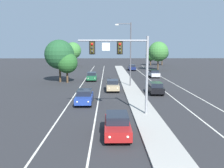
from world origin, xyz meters
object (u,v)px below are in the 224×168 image
object	(u,v)px
car_receding_silver	(154,73)
car_oncoming_green	(92,76)
car_oncoming_tan	(113,85)
tree_far_left_b	(59,55)
tree_far_left_a	(73,51)
tree_far_left_c	(67,63)
tree_far_right_a	(162,53)
overhead_signal_mast	(125,59)
tree_far_right_c	(158,52)
street_lamp_median	(129,51)
tree_far_right_b	(151,56)
car_receding_black	(155,88)
car_oncoming_blue	(84,97)
car_receding_navy	(132,67)
car_oncoming_red	(117,125)

from	to	relation	value
car_receding_silver	car_oncoming_green	bearing A→B (deg)	-159.56
car_oncoming_tan	tree_far_left_b	distance (m)	13.67
tree_far_left_a	tree_far_left_c	world-z (taller)	tree_far_left_a
car_oncoming_green	tree_far_right_a	distance (m)	44.95
car_oncoming_green	overhead_signal_mast	bearing A→B (deg)	-79.21
tree_far_right_c	street_lamp_median	bearing A→B (deg)	-110.44
tree_far_right_b	car_receding_black	bearing A→B (deg)	-99.13
car_oncoming_green	tree_far_left_b	size ratio (longest dim) A/B	0.59
car_oncoming_green	tree_far_right_a	xyz separation A→B (m)	(22.04, 39.03, 3.34)
car_receding_silver	tree_far_right_b	size ratio (longest dim) A/B	0.89
street_lamp_median	car_oncoming_blue	distance (m)	14.49
tree_far_right_c	car_receding_black	bearing A→B (deg)	-102.03
car_receding_black	tree_far_left_a	xyz separation A→B (m)	(-17.92, 48.29, 4.32)
tree_far_right_c	tree_far_right_b	size ratio (longest dim) A/B	1.54
overhead_signal_mast	car_receding_silver	xyz separation A→B (m)	(8.13, 29.01, -4.47)
street_lamp_median	tree_far_left_b	size ratio (longest dim) A/B	1.30
car_receding_black	tree_far_left_b	world-z (taller)	tree_far_left_b
car_receding_black	tree_far_right_b	bearing A→B (deg)	80.87
tree_far_left_c	tree_far_right_a	bearing A→B (deg)	57.87
car_oncoming_blue	tree_far_right_a	bearing A→B (deg)	69.68
overhead_signal_mast	tree_far_right_a	distance (m)	65.65
tree_far_left_c	tree_far_right_b	world-z (taller)	tree_far_left_c
overhead_signal_mast	tree_far_right_b	xyz separation A→B (m)	(13.28, 62.59, -2.00)
car_receding_black	car_receding_navy	size ratio (longest dim) A/B	1.01
tree_far_right_b	tree_far_left_b	bearing A→B (deg)	-120.22
street_lamp_median	car_oncoming_green	bearing A→B (deg)	131.53
tree_far_left_b	tree_far_right_b	bearing A→B (deg)	59.78
tree_far_left_c	tree_far_right_b	bearing A→B (deg)	61.72
car_oncoming_red	tree_far_right_a	world-z (taller)	tree_far_right_a
car_oncoming_red	car_oncoming_blue	bearing A→B (deg)	108.11
street_lamp_median	car_receding_silver	xyz separation A→B (m)	(6.29, 12.04, -4.97)
tree_far_right_b	car_oncoming_green	bearing A→B (deg)	-115.04
overhead_signal_mast	tree_far_right_c	distance (m)	46.42
street_lamp_median	tree_far_left_c	distance (m)	11.79
car_oncoming_tan	car_receding_silver	xyz separation A→B (m)	(9.03, 15.87, 0.00)
car_oncoming_tan	tree_far_right_b	distance (m)	51.51
tree_far_left_c	tree_far_right_a	world-z (taller)	tree_far_right_a
street_lamp_median	tree_far_right_c	bearing A→B (deg)	69.56
car_oncoming_red	car_oncoming_green	size ratio (longest dim) A/B	0.99
tree_far_left_a	tree_far_left_b	bearing A→B (deg)	-85.80
car_oncoming_red	tree_far_left_a	bearing A→B (deg)	100.59
car_oncoming_blue	car_receding_black	xyz separation A→B (m)	(9.19, 5.96, 0.00)
car_oncoming_red	car_receding_black	size ratio (longest dim) A/B	0.99
car_receding_black	car_receding_silver	world-z (taller)	same
car_oncoming_green	tree_far_right_b	world-z (taller)	tree_far_right_b
car_oncoming_red	car_receding_navy	xyz separation A→B (m)	(5.94, 49.69, 0.00)
tree_far_left_a	street_lamp_median	bearing A→B (deg)	-70.62
car_receding_navy	tree_far_right_c	size ratio (longest dim) A/B	0.58
car_oncoming_tan	car_receding_black	size ratio (longest dim) A/B	1.00
car_oncoming_blue	car_oncoming_green	bearing A→B (deg)	91.12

